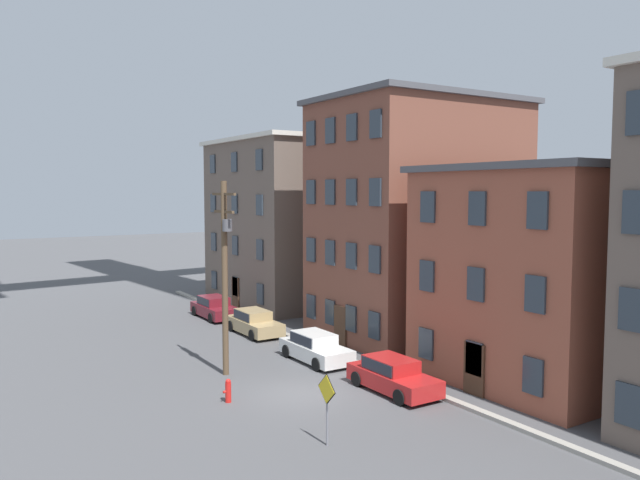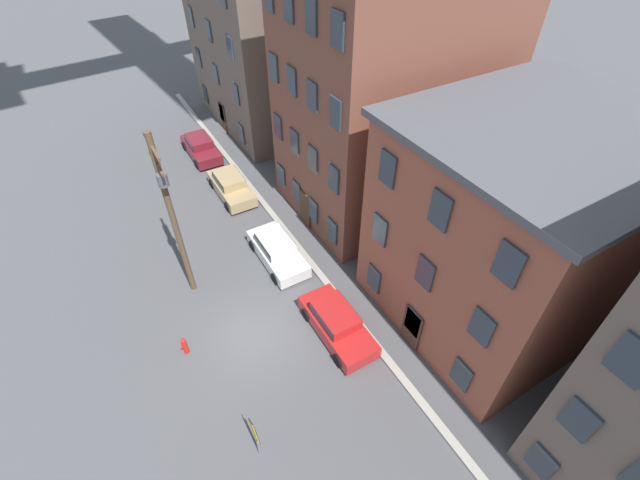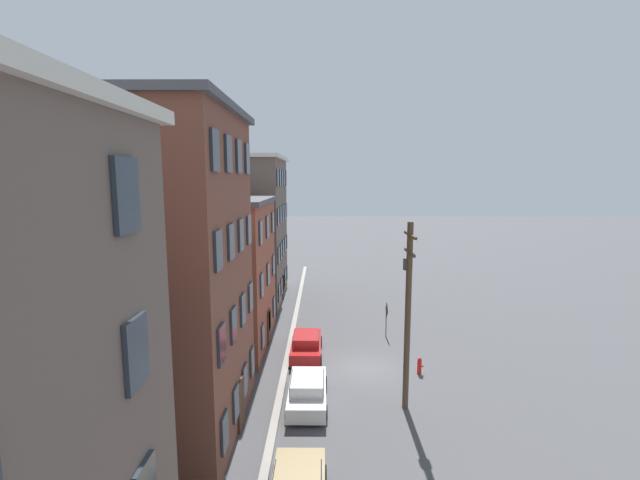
% 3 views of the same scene
% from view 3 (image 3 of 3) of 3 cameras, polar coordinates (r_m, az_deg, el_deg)
% --- Properties ---
extents(ground_plane, '(200.00, 200.00, 0.00)m').
position_cam_3_polar(ground_plane, '(25.94, 5.78, -16.65)').
color(ground_plane, '#4C4C4F').
extents(kerb_strip, '(56.00, 0.36, 0.16)m').
position_cam_3_polar(kerb_strip, '(25.89, -4.61, -16.49)').
color(kerb_strip, '#9E998E').
rests_on(kerb_strip, ground_plane).
extents(apartment_midblock, '(8.68, 11.37, 13.80)m').
position_cam_3_polar(apartment_midblock, '(20.12, -26.52, -4.06)').
color(apartment_midblock, brown).
rests_on(apartment_midblock, ground_plane).
extents(apartment_far, '(9.39, 10.71, 9.64)m').
position_cam_3_polar(apartment_far, '(29.40, -16.98, -4.04)').
color(apartment_far, brown).
rests_on(apartment_far, ground_plane).
extents(apartment_annex, '(10.20, 11.55, 12.82)m').
position_cam_3_polar(apartment_annex, '(39.36, -13.09, 1.48)').
color(apartment_annex, '#66564C').
rests_on(apartment_annex, ground_plane).
extents(car_white, '(4.40, 1.92, 1.43)m').
position_cam_3_polar(car_white, '(21.97, -1.69, -19.28)').
color(car_white, silver).
rests_on(car_white, ground_plane).
extents(car_red, '(4.40, 1.92, 1.43)m').
position_cam_3_polar(car_red, '(27.21, -1.84, -13.67)').
color(car_red, '#B21E1E').
rests_on(car_red, ground_plane).
extents(caution_sign, '(1.05, 0.08, 2.45)m').
position_cam_3_polar(caution_sign, '(30.25, 8.86, -9.71)').
color(caution_sign, slate).
rests_on(caution_sign, ground_plane).
extents(utility_pole, '(2.40, 0.44, 8.96)m').
position_cam_3_polar(utility_pole, '(20.47, 11.64, -8.58)').
color(utility_pole, brown).
rests_on(utility_pole, ground_plane).
extents(fire_hydrant, '(0.24, 0.34, 0.96)m').
position_cam_3_polar(fire_hydrant, '(25.60, 13.12, -16.00)').
color(fire_hydrant, red).
rests_on(fire_hydrant, ground_plane).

